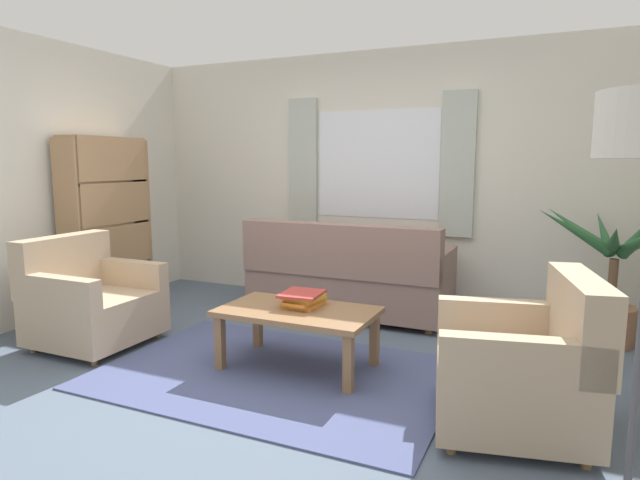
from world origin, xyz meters
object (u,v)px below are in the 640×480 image
coffee_table (298,317)px  potted_plant (610,285)px  armchair_right (524,368)px  couch (347,278)px  bookshelf (112,221)px  armchair_left (90,302)px  book_stack_on_table (303,299)px

coffee_table → potted_plant: bearing=36.1°
armchair_right → coffee_table: armchair_right is taller
couch → armchair_right: 2.39m
bookshelf → armchair_left: bearing=35.5°
armchair_left → coffee_table: (1.78, 0.23, 0.03)m
couch → armchair_right: size_ratio=1.91×
armchair_left → bookshelf: (-0.66, 0.93, 0.53)m
book_stack_on_table → potted_plant: bearing=34.4°
armchair_right → bookshelf: size_ratio=0.58×
armchair_right → potted_plant: bearing=151.3°
potted_plant → bookshelf: 4.59m
armchair_right → book_stack_on_table: (-1.53, 0.37, 0.14)m
couch → armchair_right: bearing=135.3°
couch → armchair_right: couch is taller
armchair_left → book_stack_on_table: bearing=-80.2°
potted_plant → bookshelf: (-4.50, -0.80, 0.39)m
armchair_right → potted_plant: 1.87m
book_stack_on_table → armchair_left: bearing=-170.0°
armchair_right → coffee_table: bearing=-112.6°
book_stack_on_table → bookshelf: 2.55m
book_stack_on_table → potted_plant: (2.06, 1.42, 0.00)m
couch → potted_plant: bearing=-177.2°
couch → armchair_left: 2.28m
book_stack_on_table → bookshelf: size_ratio=0.20×
book_stack_on_table → bookshelf: bookshelf is taller
couch → potted_plant: (2.23, 0.11, 0.13)m
potted_plant → bookshelf: bookshelf is taller
couch → armchair_left: size_ratio=2.16×
armchair_left → bookshelf: bearing=35.2°
armchair_left → bookshelf: 1.26m
couch → book_stack_on_table: (0.17, -1.31, 0.13)m
coffee_table → bookshelf: bearing=163.9°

